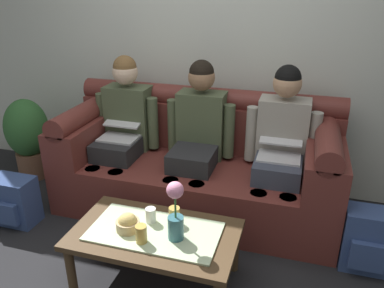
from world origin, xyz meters
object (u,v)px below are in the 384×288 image
at_px(coffee_table, 155,238).
at_px(cup_far_center, 174,215).
at_px(person_left, 124,125).
at_px(snack_bowl, 128,224).
at_px(couch, 198,165).
at_px(person_middle, 198,133).
at_px(potted_plant, 28,135).
at_px(backpack_left, 14,201).
at_px(backpack_right, 366,241).
at_px(flower_vase, 175,212).
at_px(cup_near_right, 151,215).
at_px(cup_near_left, 141,234).
at_px(person_right, 281,142).

distance_m(coffee_table, cup_far_center, 0.18).
bearing_deg(person_left, snack_bowl, -63.49).
height_order(couch, cup_far_center, couch).
xyz_separation_m(couch, person_middle, (0.00, -0.00, 0.29)).
bearing_deg(couch, potted_plant, 178.86).
height_order(coffee_table, potted_plant, potted_plant).
bearing_deg(coffee_table, backpack_left, 167.82).
height_order(snack_bowl, backpack_right, snack_bowl).
bearing_deg(flower_vase, backpack_right, 25.73).
relative_size(person_middle, cup_near_right, 12.79).
bearing_deg(backpack_left, person_middle, 27.22).
height_order(person_middle, backpack_right, person_middle).
xyz_separation_m(person_middle, backpack_right, (1.27, -0.44, -0.45)).
distance_m(person_middle, backpack_right, 1.42).
bearing_deg(potted_plant, cup_near_left, -33.92).
bearing_deg(cup_near_left, person_left, 119.97).
bearing_deg(backpack_left, couch, 27.33).
bearing_deg(flower_vase, person_left, 129.10).
relative_size(flower_vase, snack_bowl, 2.59).
height_order(coffee_table, backpack_left, backpack_left).
bearing_deg(cup_near_right, backpack_left, 170.86).
bearing_deg(person_right, cup_near_right, -129.07).
xyz_separation_m(person_right, backpack_left, (-1.95, -0.67, -0.47)).
height_order(couch, snack_bowl, couch).
bearing_deg(snack_bowl, cup_near_left, -33.96).
bearing_deg(person_middle, person_left, -179.93).
bearing_deg(cup_near_left, flower_vase, 26.62).
distance_m(person_left, person_middle, 0.65).
height_order(person_right, cup_near_right, person_right).
relative_size(person_middle, coffee_table, 1.21).
bearing_deg(cup_near_right, snack_bowl, -130.82).
bearing_deg(cup_near_right, cup_far_center, 12.80).
bearing_deg(coffee_table, cup_near_right, 124.84).
relative_size(flower_vase, backpack_left, 0.97).
distance_m(person_left, potted_plant, 1.06).
bearing_deg(cup_near_right, person_right, 50.93).
xyz_separation_m(backpack_right, potted_plant, (-2.95, 0.48, 0.22)).
relative_size(person_right, backpack_right, 2.82).
bearing_deg(snack_bowl, cup_far_center, 31.40).
relative_size(coffee_table, backpack_right, 2.34).
relative_size(snack_bowl, cup_near_left, 1.32).
distance_m(person_left, coffee_table, 1.20).
relative_size(person_middle, potted_plant, 1.57).
xyz_separation_m(cup_far_center, backpack_right, (1.18, 0.40, -0.22)).
distance_m(person_left, flower_vase, 1.27).
bearing_deg(person_middle, flower_vase, -81.44).
distance_m(person_middle, cup_far_center, 0.87).
relative_size(person_middle, cup_near_left, 11.20).
distance_m(cup_near_left, cup_far_center, 0.26).
bearing_deg(cup_near_right, flower_vase, -28.76).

